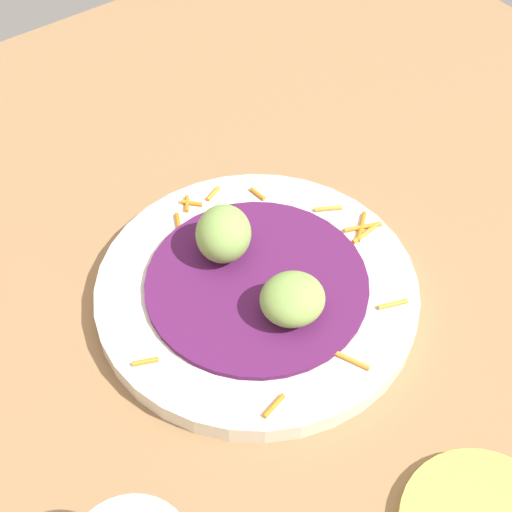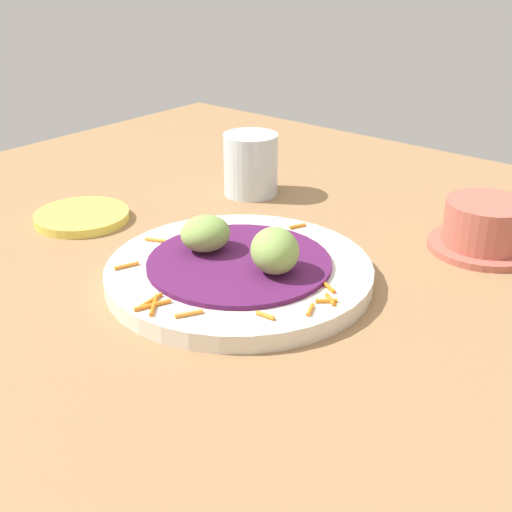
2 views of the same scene
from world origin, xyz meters
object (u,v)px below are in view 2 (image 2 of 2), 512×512
Objects in this scene: side_plate_small at (82,217)px; water_glass at (251,164)px; guac_scoop_center at (205,233)px; terracotta_bowl at (485,228)px; main_plate at (239,273)px; guac_scoop_left at (275,251)px.

side_plate_small is 23.61cm from water_glass.
guac_scoop_center is 31.60cm from terracotta_bowl.
main_plate is 5.75cm from guac_scoop_left.
guac_scoop_center reaches higher than terracotta_bowl.
side_plate_small is at bearing -150.39° from terracotta_bowl.
guac_scoop_left is 0.65× the size of water_glass.
guac_scoop_left reaches higher than terracotta_bowl.
water_glass is (9.89, 21.13, 3.63)cm from side_plate_small.
guac_scoop_center is at bearing -176.09° from main_plate.
guac_scoop_left is 0.44× the size of terracotta_bowl.
guac_scoop_left is (4.38, 0.30, 3.71)cm from main_plate.
water_glass reaches higher than side_plate_small.
main_plate is 2.23× the size of terracotta_bowl.
guac_scoop_left is 30.45cm from side_plate_small.
terracotta_bowl is at bearing 55.32° from main_plate.
guac_scoop_left reaches higher than side_plate_small.
guac_scoop_center is (-8.77, -0.60, -0.41)cm from guac_scoop_left.
terracotta_bowl is at bearing 49.07° from guac_scoop_center.
water_glass is (-32.19, -2.78, 1.53)cm from terracotta_bowl.
main_plate is at bearing 3.91° from guac_scoop_center.
terracotta_bowl is (42.08, 23.91, 2.10)cm from side_plate_small.
main_plate is at bearing -124.68° from terracotta_bowl.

